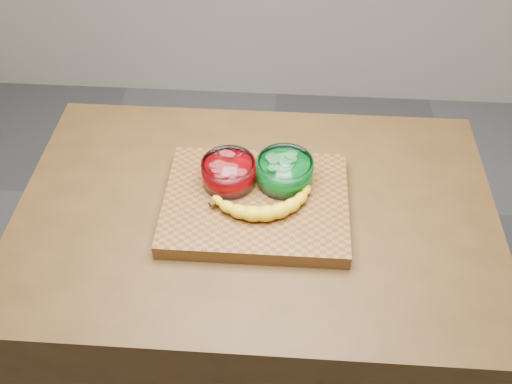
{
  "coord_description": "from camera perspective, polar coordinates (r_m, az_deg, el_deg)",
  "views": [
    {
      "loc": [
        0.07,
        -0.97,
        1.94
      ],
      "look_at": [
        0.0,
        0.0,
        0.96
      ],
      "focal_mm": 40.0,
      "sensor_mm": 36.0,
      "label": 1
    }
  ],
  "objects": [
    {
      "name": "cutting_board",
      "position": [
        1.41,
        0.0,
        -1.14
      ],
      "size": [
        0.45,
        0.35,
        0.04
      ],
      "primitive_type": "cube",
      "color": "brown",
      "rests_on": "counter"
    },
    {
      "name": "bowl_green",
      "position": [
        1.41,
        2.88,
        2.06
      ],
      "size": [
        0.14,
        0.14,
        0.07
      ],
      "color": "white",
      "rests_on": "cutting_board"
    },
    {
      "name": "ground",
      "position": [
        2.17,
        0.0,
        -18.11
      ],
      "size": [
        3.5,
        3.5,
        0.0
      ],
      "primitive_type": "plane",
      "color": "#56565A",
      "rests_on": "ground"
    },
    {
      "name": "counter",
      "position": [
        1.78,
        0.0,
        -11.62
      ],
      "size": [
        1.2,
        0.8,
        0.9
      ],
      "primitive_type": "cube",
      "color": "#4A3116",
      "rests_on": "ground"
    },
    {
      "name": "bowl_red",
      "position": [
        1.41,
        -2.74,
        1.97
      ],
      "size": [
        0.14,
        0.14,
        0.06
      ],
      "color": "white",
      "rests_on": "cutting_board"
    },
    {
      "name": "banana",
      "position": [
        1.36,
        0.6,
        -0.9
      ],
      "size": [
        0.27,
        0.15,
        0.04
      ],
      "primitive_type": null,
      "color": "gold",
      "rests_on": "cutting_board"
    }
  ]
}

